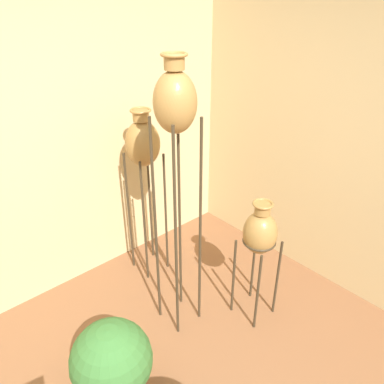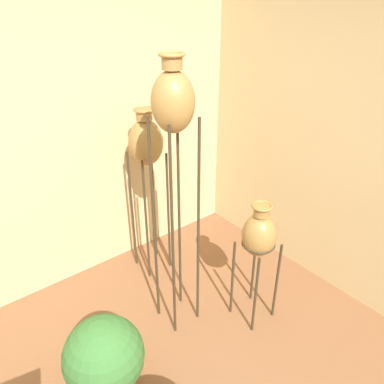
{
  "view_description": "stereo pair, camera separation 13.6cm",
  "coord_description": "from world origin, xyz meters",
  "views": [
    {
      "loc": [
        -0.62,
        -0.63,
        2.31
      ],
      "look_at": [
        0.98,
        1.15,
        1.01
      ],
      "focal_mm": 35.0,
      "sensor_mm": 36.0,
      "label": 1
    },
    {
      "loc": [
        -0.52,
        -0.72,
        2.31
      ],
      "look_at": [
        0.98,
        1.15,
        1.01
      ],
      "focal_mm": 35.0,
      "sensor_mm": 36.0,
      "label": 2
    }
  ],
  "objects": [
    {
      "name": "potted_plant",
      "position": [
        0.01,
        0.78,
        0.33
      ],
      "size": [
        0.49,
        0.49,
        0.62
      ],
      "color": "brown",
      "rests_on": "ground_plane"
    },
    {
      "name": "vase_stand_tall",
      "position": [
        0.76,
        1.05,
        1.66
      ],
      "size": [
        0.26,
        0.26,
        2.0
      ],
      "color": "#382D1E",
      "rests_on": "ground_plane"
    },
    {
      "name": "wall_back",
      "position": [
        0.0,
        2.06,
        1.35
      ],
      "size": [
        8.06,
        0.06,
        2.7
      ],
      "color": "#D1B784",
      "rests_on": "ground_plane"
    },
    {
      "name": "vase_stand_short",
      "position": [
        1.23,
        0.69,
        0.76
      ],
      "size": [
        0.26,
        0.26,
        1.02
      ],
      "color": "#382D1E",
      "rests_on": "ground_plane"
    },
    {
      "name": "vase_stand_medium",
      "position": [
        0.95,
        1.7,
        1.21
      ],
      "size": [
        0.28,
        0.28,
        1.51
      ],
      "color": "#382D1E",
      "rests_on": "ground_plane"
    }
  ]
}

